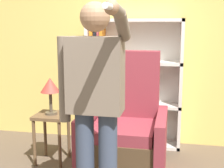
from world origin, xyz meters
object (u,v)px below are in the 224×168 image
(armchair, at_px, (125,135))
(table_lamp, at_px, (50,87))
(bookcase, at_px, (124,85))
(person_standing, at_px, (95,100))
(side_table, at_px, (52,125))

(armchair, distance_m, table_lamp, 1.00)
(bookcase, height_order, armchair, bookcase)
(bookcase, distance_m, armchair, 0.91)
(bookcase, bearing_deg, person_standing, -88.06)
(table_lamp, bearing_deg, bookcase, 46.50)
(bookcase, height_order, person_standing, person_standing)
(bookcase, bearing_deg, side_table, -133.50)
(person_standing, bearing_deg, bookcase, 91.94)
(armchair, xyz_separation_m, person_standing, (-0.09, -0.92, 0.61))
(person_standing, height_order, table_lamp, person_standing)
(armchair, xyz_separation_m, side_table, (-0.87, 0.05, 0.05))
(bookcase, relative_size, table_lamp, 3.93)
(armchair, xyz_separation_m, table_lamp, (-0.87, 0.05, 0.49))
(bookcase, bearing_deg, table_lamp, -133.50)
(person_standing, xyz_separation_m, table_lamp, (-0.78, 0.96, -0.12))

